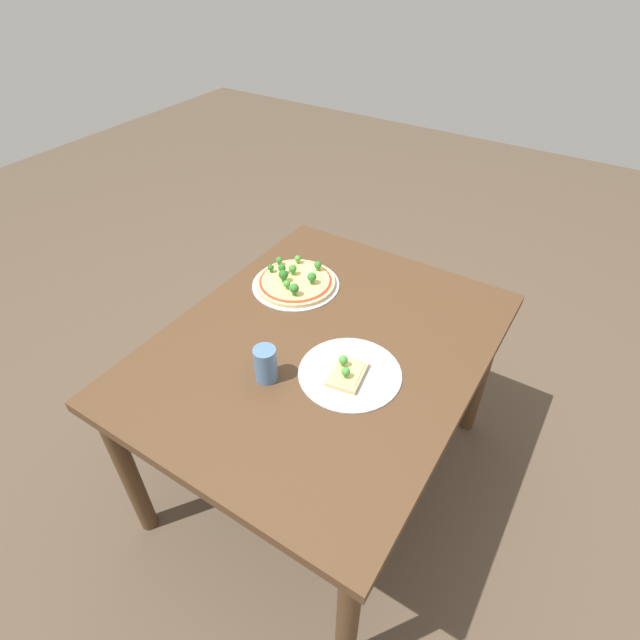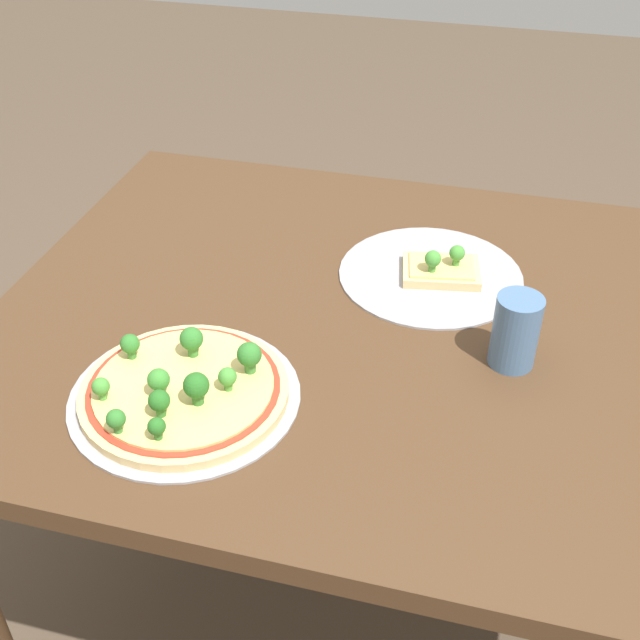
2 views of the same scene
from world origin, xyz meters
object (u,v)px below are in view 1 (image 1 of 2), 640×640
(pizza_tray_whole, at_px, (295,281))
(drinking_cup, at_px, (266,364))
(dining_table, at_px, (322,362))
(pizza_tray_slice, at_px, (349,373))

(pizza_tray_whole, height_order, drinking_cup, drinking_cup)
(dining_table, height_order, pizza_tray_whole, pizza_tray_whole)
(dining_table, distance_m, drinking_cup, 0.26)
(dining_table, relative_size, drinking_cup, 10.60)
(pizza_tray_whole, bearing_deg, dining_table, -130.51)
(pizza_tray_whole, height_order, pizza_tray_slice, pizza_tray_whole)
(dining_table, distance_m, pizza_tray_whole, 0.34)
(drinking_cup, bearing_deg, pizza_tray_slice, -54.85)
(pizza_tray_whole, bearing_deg, pizza_tray_slice, -126.61)
(dining_table, height_order, drinking_cup, drinking_cup)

